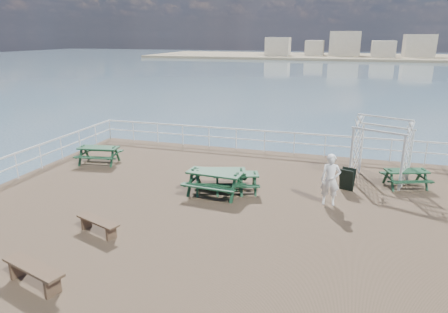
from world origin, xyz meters
TOP-DOWN VIEW (x-y plane):
  - ground at (0.00, 0.00)m, footprint 18.00×14.00m
  - sea_backdrop at (12.54, 134.07)m, footprint 300.00×300.00m
  - railing at (-0.07, 2.57)m, footprint 17.77×13.76m
  - picnic_table_a at (-6.83, 2.74)m, footprint 1.99×1.70m
  - picnic_table_b at (-0.55, 1.08)m, footprint 2.31×2.07m
  - picnic_table_c at (6.18, 3.61)m, footprint 1.90×1.72m
  - picnic_table_d at (-0.63, 0.76)m, footprint 2.12×1.76m
  - picnic_table_e at (0.05, 1.22)m, footprint 2.01×1.81m
  - flat_bench_near at (-2.95, -3.15)m, footprint 1.58×0.85m
  - flat_bench_far at (-2.90, -5.80)m, footprint 1.86×0.90m
  - trellis_arbor at (5.21, 3.98)m, footprint 2.38×1.83m
  - sandwich_board at (4.01, 2.59)m, footprint 0.63×0.54m
  - person at (3.44, 1.06)m, footprint 0.68×0.47m

SIDE VIEW (x-z plane):
  - sea_backdrop at x=12.54m, z-range -5.11..4.09m
  - ground at x=0.00m, z-range -0.30..0.00m
  - flat_bench_near at x=-2.95m, z-range 0.11..0.55m
  - flat_bench_far at x=-2.90m, z-range 0.13..0.65m
  - sandwich_board at x=4.01m, z-range -0.01..0.85m
  - picnic_table_c at x=6.18m, z-range 0.11..0.87m
  - picnic_table_e at x=0.05m, z-range 0.11..0.92m
  - picnic_table_a at x=-6.83m, z-range 0.12..0.99m
  - picnic_table_b at x=-0.55m, z-range 0.13..1.07m
  - picnic_table_d at x=-0.63m, z-range 0.14..1.11m
  - railing at x=-0.07m, z-range 0.32..1.42m
  - person at x=3.44m, z-range 0.00..1.79m
  - trellis_arbor at x=5.21m, z-range -0.15..2.48m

